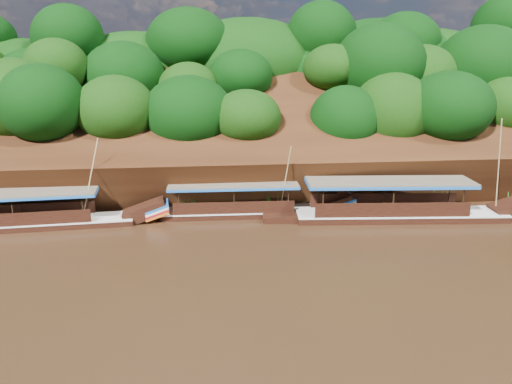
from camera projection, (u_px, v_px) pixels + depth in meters
ground at (281, 263)px, 27.06m from camera, size 160.00×160.00×0.00m
riverbank at (244, 151)px, 48.34m from camera, size 120.00×30.06×19.40m
boat_0 at (413, 210)px, 34.18m from camera, size 17.04×3.77×7.55m
boat_1 at (254, 208)px, 35.04m from camera, size 13.59×2.65×5.53m
boat_2 at (44, 219)px, 32.69m from camera, size 15.42×3.19×6.20m
reeds at (216, 199)px, 35.74m from camera, size 49.43×2.10×2.01m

